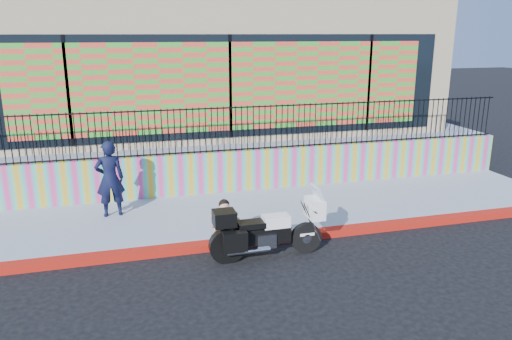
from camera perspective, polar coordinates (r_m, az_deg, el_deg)
name	(u,v)px	position (r m, az deg, el deg)	size (l,w,h in m)	color
ground	(274,242)	(10.71, 2.10, -8.19)	(90.00, 90.00, 0.00)	black
red_curb	(274,238)	(10.68, 2.11, -7.82)	(16.00, 0.30, 0.15)	#9F0B0C
sidewalk	(254,212)	(12.15, -0.24, -4.86)	(16.00, 3.00, 0.15)	#8E95AA
mural_wall	(238,171)	(13.44, -2.03, -0.07)	(16.00, 0.20, 1.10)	#E03B87
metal_fence	(238,129)	(13.18, -2.07, 4.75)	(15.80, 0.04, 1.20)	black
elevated_platform	(206,137)	(18.32, -5.75, 3.82)	(16.00, 10.00, 1.25)	#8E95AA
storefront_building	(205,64)	(17.76, -5.86, 12.00)	(14.00, 8.06, 4.00)	tan
police_motorcycle	(265,229)	(9.79, 1.07, -6.81)	(2.24, 0.74, 1.40)	black
police_officer	(110,179)	(11.96, -16.37, -0.96)	(0.65, 0.43, 1.79)	black
seated_man	(226,232)	(10.05, -3.46, -7.07)	(0.54, 0.71, 1.06)	navy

